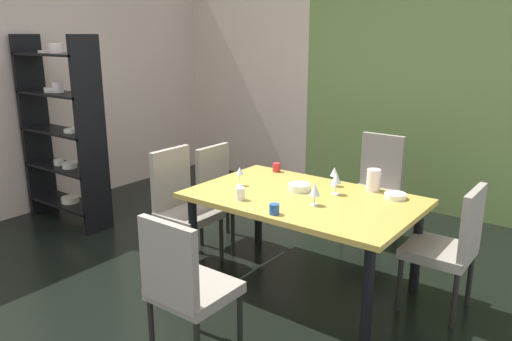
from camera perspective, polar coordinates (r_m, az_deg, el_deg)
ground_plane at (r=4.21m, az=-7.53°, el=-12.07°), size 5.20×5.69×0.02m
back_panel_interior at (r=6.92m, az=-1.16°, el=11.10°), size 2.02×0.10×2.82m
garden_window_panel at (r=5.70m, az=20.20°, el=9.27°), size 3.18×0.10×2.82m
left_interior_panel at (r=5.86m, az=-26.46°, el=8.76°), size 0.10×5.69×2.82m
dining_table at (r=3.83m, az=5.41°, el=-4.03°), size 1.70×1.07×0.73m
chair_right_far at (r=3.74m, az=21.37°, el=-7.79°), size 0.44×0.44×0.93m
chair_left_far at (r=4.66m, az=-3.78°, el=-2.26°), size 0.45×0.44×0.92m
chair_head_far at (r=4.92m, az=13.54°, el=-1.40°), size 0.44×0.45×1.00m
chair_left_near at (r=4.29m, az=-8.51°, el=-3.64°), size 0.45×0.44×0.99m
chair_head_near at (r=3.00m, az=-8.13°, el=-12.68°), size 0.44×0.44×0.94m
display_shelf at (r=5.46m, az=-21.31°, el=4.27°), size 1.04×0.31×1.92m
wine_glass_north at (r=4.03m, az=-1.87°, el=-0.14°), size 0.06×0.06×0.15m
wine_glass_left at (r=3.85m, az=9.15°, el=-0.91°), size 0.08×0.08×0.17m
wine_glass_right at (r=4.06m, az=8.95°, el=-0.19°), size 0.07×0.07×0.16m
wine_glass_rear at (r=3.59m, az=6.73°, el=-2.23°), size 0.08×0.08×0.16m
serving_bowl_west at (r=3.93m, az=4.98°, el=-1.91°), size 0.18×0.18×0.05m
serving_bowl_near_shelf at (r=3.88m, az=15.64°, el=-2.80°), size 0.16×0.16×0.04m
cup_front at (r=4.45m, az=2.36°, el=0.35°), size 0.07×0.07×0.08m
cup_center at (r=3.41m, az=2.12°, el=-4.42°), size 0.07×0.07×0.07m
cup_south at (r=3.70m, az=-1.80°, el=-2.67°), size 0.07×0.07×0.09m
pitcher_east at (r=4.01m, az=13.30°, el=-1.05°), size 0.12×0.11×0.17m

